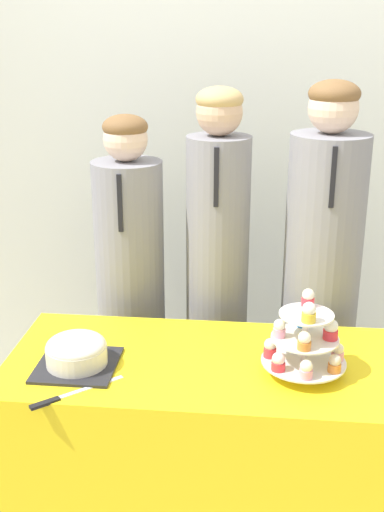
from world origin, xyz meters
TOP-DOWN VIEW (x-y plane):
  - wall_back at (0.00, 1.39)m, footprint 9.00×0.06m
  - table at (0.00, 0.30)m, footprint 1.41×0.61m
  - round_cake at (-0.46, 0.22)m, footprint 0.25×0.25m
  - cake_knife at (-0.45, 0.04)m, footprint 0.24×0.21m
  - cupcake_stand at (0.27, 0.26)m, footprint 0.27×0.27m
  - student_0 at (-0.40, 0.85)m, footprint 0.28×0.28m
  - student_1 at (-0.05, 0.85)m, footprint 0.25×0.26m
  - student_2 at (0.37, 0.85)m, footprint 0.30×0.31m

SIDE VIEW (x-z plane):
  - table at x=0.00m, z-range 0.00..0.77m
  - student_0 at x=-0.40m, z-range -0.04..1.45m
  - cake_knife at x=-0.45m, z-range 0.76..0.77m
  - student_2 at x=0.37m, z-range -0.04..1.58m
  - student_1 at x=-0.05m, z-range -0.02..1.57m
  - round_cake at x=-0.46m, z-range 0.76..0.87m
  - cupcake_stand at x=0.27m, z-range 0.74..1.01m
  - wall_back at x=0.00m, z-range 0.00..2.70m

